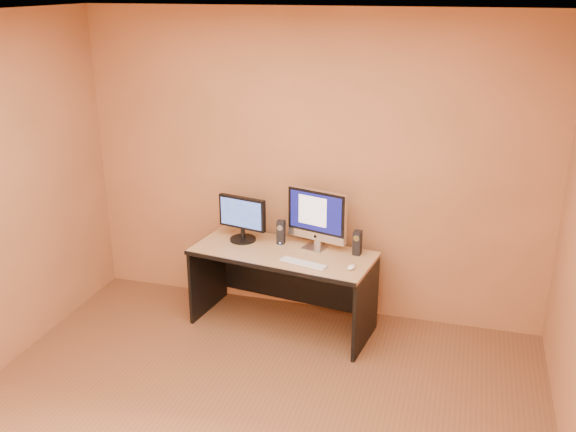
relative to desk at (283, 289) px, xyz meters
The scene contains 11 objects.
walls 1.85m from the desk, 85.37° to the right, with size 4.00×4.00×2.60m, color #A96A44, non-canonical shape.
ceiling 2.75m from the desk, 85.37° to the right, with size 4.00×4.00×0.00m, color white.
desk is the anchor object (origin of this frame).
imac 0.66m from the desk, 30.95° to the left, with size 0.53×0.20×0.51m, color silver, non-canonical shape.
second_monitor 0.69m from the desk, 160.16° to the left, with size 0.45×0.22×0.39m, color black, non-canonical shape.
speaker_left 0.48m from the desk, 111.03° to the left, with size 0.06×0.07×0.20m, color black, non-canonical shape.
speaker_right 0.75m from the desk, 10.94° to the left, with size 0.06×0.07×0.20m, color black, non-canonical shape.
keyboard 0.46m from the desk, 41.24° to the right, with size 0.40×0.11×0.02m, color silver.
mouse 0.73m from the desk, 16.18° to the right, with size 0.05×0.09×0.03m, color white.
cable_a 0.53m from the desk, 45.39° to the left, with size 0.01×0.01×0.20m, color black.
cable_b 0.49m from the desk, 54.27° to the left, with size 0.01×0.01×0.17m, color black.
Camera 1 is at (1.26, -3.06, 2.78)m, focal length 40.00 mm.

